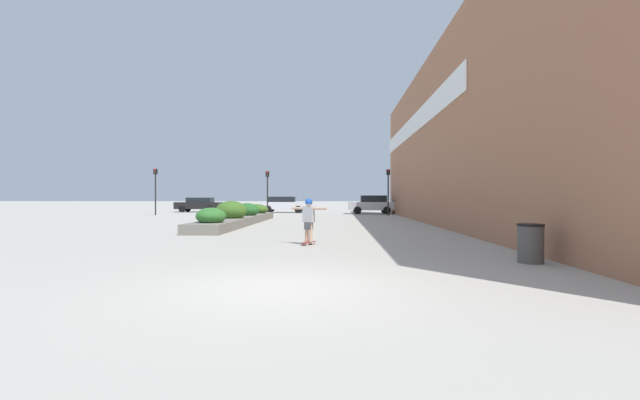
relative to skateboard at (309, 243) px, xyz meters
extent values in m
plane|color=#ADA89E|center=(-0.11, -6.23, -0.07)|extent=(300.00, 300.00, 0.00)
cube|color=#9E6647|center=(6.17, 9.42, 4.54)|extent=(0.60, 35.32, 9.22)
cube|color=white|center=(5.83, 15.24, 6.12)|extent=(0.06, 23.70, 1.20)
cube|color=slate|center=(-4.46, 10.03, 0.14)|extent=(1.60, 14.03, 0.41)
ellipsoid|color=#33702D|center=(-4.44, 4.60, 0.62)|extent=(1.25, 1.39, 0.72)
ellipsoid|color=#3D6623|center=(-4.53, 8.40, 0.72)|extent=(1.58, 1.48, 1.00)
ellipsoid|color=#286028|center=(-4.42, 11.70, 0.65)|extent=(1.38, 1.35, 0.82)
ellipsoid|color=#3D6623|center=(-4.50, 15.09, 0.61)|extent=(1.55, 1.36, 0.69)
cube|color=maroon|center=(0.00, 0.00, 0.02)|extent=(0.48, 0.67, 0.01)
cylinder|color=beige|center=(0.04, 0.24, -0.04)|extent=(0.07, 0.07, 0.05)
cylinder|color=beige|center=(0.18, 0.16, -0.04)|extent=(0.07, 0.07, 0.05)
cylinder|color=beige|center=(-0.18, -0.16, -0.04)|extent=(0.07, 0.07, 0.05)
cylinder|color=beige|center=(-0.04, -0.24, -0.04)|extent=(0.07, 0.07, 0.05)
cylinder|color=tan|center=(-0.06, 0.04, 0.33)|extent=(0.15, 0.15, 0.62)
cylinder|color=tan|center=(0.06, -0.04, 0.33)|extent=(0.15, 0.15, 0.62)
cube|color=#4C4C51|center=(0.00, 0.00, 0.53)|extent=(0.28, 0.27, 0.22)
cube|color=#B2B2B7|center=(0.00, 0.00, 0.88)|extent=(0.39, 0.32, 0.48)
cylinder|color=tan|center=(-0.35, 0.19, 1.06)|extent=(0.44, 0.29, 0.08)
cylinder|color=tan|center=(0.35, -0.19, 1.06)|extent=(0.44, 0.29, 0.08)
sphere|color=tan|center=(0.00, 0.00, 1.22)|extent=(0.20, 0.20, 0.20)
sphere|color=blue|center=(0.00, 0.00, 1.26)|extent=(0.23, 0.23, 0.23)
cylinder|color=#514C47|center=(5.23, -3.43, 0.35)|extent=(0.55, 0.55, 0.83)
cylinder|color=black|center=(5.23, -3.43, 0.79)|extent=(0.58, 0.58, 0.05)
cube|color=silver|center=(-4.21, 27.58, 0.62)|extent=(4.58, 1.85, 0.69)
cube|color=black|center=(-4.39, 27.58, 1.21)|extent=(2.52, 1.63, 0.51)
cylinder|color=black|center=(-2.79, 28.45, 0.27)|extent=(0.68, 0.22, 0.68)
cylinder|color=black|center=(-2.79, 26.70, 0.27)|extent=(0.68, 0.22, 0.68)
cylinder|color=black|center=(-5.63, 28.45, 0.27)|extent=(0.68, 0.22, 0.68)
cylinder|color=black|center=(-5.63, 26.70, 0.27)|extent=(0.68, 0.22, 0.68)
cube|color=#BCBCC1|center=(3.92, 25.01, 0.63)|extent=(4.11, 1.87, 0.72)
cube|color=black|center=(4.09, 25.01, 1.28)|extent=(2.26, 1.64, 0.58)
cylinder|color=black|center=(2.65, 24.12, 0.27)|extent=(0.67, 0.22, 0.67)
cylinder|color=black|center=(2.65, 25.89, 0.27)|extent=(0.67, 0.22, 0.67)
cylinder|color=black|center=(5.20, 24.12, 0.27)|extent=(0.67, 0.22, 0.67)
cylinder|color=black|center=(5.20, 25.89, 0.27)|extent=(0.67, 0.22, 0.67)
cube|color=black|center=(12.71, 29.10, 0.59)|extent=(4.26, 1.83, 0.60)
cube|color=black|center=(12.54, 29.10, 1.12)|extent=(2.34, 1.61, 0.47)
cylinder|color=black|center=(14.03, 29.97, 0.29)|extent=(0.71, 0.22, 0.71)
cylinder|color=black|center=(14.03, 28.23, 0.29)|extent=(0.71, 0.22, 0.71)
cylinder|color=black|center=(11.39, 29.97, 0.29)|extent=(0.71, 0.22, 0.71)
cylinder|color=black|center=(11.39, 28.23, 0.29)|extent=(0.71, 0.22, 0.71)
cube|color=black|center=(-13.01, 29.00, 0.58)|extent=(4.42, 1.71, 0.67)
cube|color=black|center=(-12.83, 29.00, 1.14)|extent=(2.43, 1.51, 0.46)
cylinder|color=black|center=(-14.38, 28.19, 0.24)|extent=(0.62, 0.22, 0.62)
cylinder|color=black|center=(-14.38, 29.82, 0.24)|extent=(0.62, 0.22, 0.62)
cylinder|color=black|center=(-11.64, 28.19, 0.24)|extent=(0.62, 0.22, 0.62)
cylinder|color=black|center=(-11.64, 29.82, 0.24)|extent=(0.62, 0.22, 0.62)
cylinder|color=black|center=(-4.85, 21.67, 1.52)|extent=(0.11, 0.11, 3.17)
cube|color=black|center=(-4.85, 21.67, 3.32)|extent=(0.28, 0.20, 0.45)
sphere|color=red|center=(-4.85, 21.55, 3.47)|extent=(0.15, 0.15, 0.15)
sphere|color=#2D2823|center=(-4.85, 21.55, 3.32)|extent=(0.15, 0.15, 0.15)
sphere|color=#2D2823|center=(-4.85, 21.55, 3.17)|extent=(0.15, 0.15, 0.15)
cylinder|color=black|center=(5.00, 21.55, 1.57)|extent=(0.11, 0.11, 3.28)
cube|color=black|center=(5.00, 21.55, 3.43)|extent=(0.28, 0.20, 0.45)
sphere|color=red|center=(5.00, 21.43, 3.58)|extent=(0.15, 0.15, 0.15)
sphere|color=#2D2823|center=(5.00, 21.43, 3.43)|extent=(0.15, 0.15, 0.15)
sphere|color=#2D2823|center=(5.00, 21.43, 3.28)|extent=(0.15, 0.15, 0.15)
cylinder|color=black|center=(-14.12, 21.47, 1.62)|extent=(0.11, 0.11, 3.38)
cube|color=black|center=(-14.12, 21.47, 3.53)|extent=(0.28, 0.20, 0.45)
sphere|color=red|center=(-14.12, 21.35, 3.68)|extent=(0.15, 0.15, 0.15)
sphere|color=#2D2823|center=(-14.12, 21.35, 3.53)|extent=(0.15, 0.15, 0.15)
sphere|color=#2D2823|center=(-14.12, 21.35, 3.38)|extent=(0.15, 0.15, 0.15)
camera|label=1|loc=(0.89, -13.20, 1.41)|focal=24.00mm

